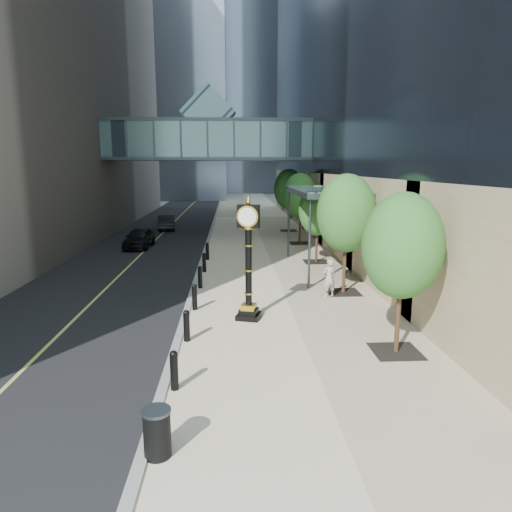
{
  "coord_description": "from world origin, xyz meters",
  "views": [
    {
      "loc": [
        -1.25,
        -9.53,
        5.49
      ],
      "look_at": [
        -0.36,
        7.09,
        2.2
      ],
      "focal_mm": 32.0,
      "sensor_mm": 36.0,
      "label": 1
    }
  ],
  "objects_px": {
    "car_far": "(167,222)",
    "street_clock": "(249,268)",
    "pedestrian": "(329,278)",
    "car_near": "(139,238)",
    "trash_bin": "(157,434)"
  },
  "relations": [
    {
      "from": "car_far",
      "to": "pedestrian",
      "type": "bearing_deg",
      "value": 106.62
    },
    {
      "from": "car_far",
      "to": "trash_bin",
      "type": "bearing_deg",
      "value": 89.9
    },
    {
      "from": "car_near",
      "to": "car_far",
      "type": "xyz_separation_m",
      "value": [
        0.59,
        9.07,
        -0.01
      ]
    },
    {
      "from": "street_clock",
      "to": "trash_bin",
      "type": "bearing_deg",
      "value": -87.88
    },
    {
      "from": "car_far",
      "to": "street_clock",
      "type": "bearing_deg",
      "value": 96.88
    },
    {
      "from": "trash_bin",
      "to": "pedestrian",
      "type": "height_order",
      "value": "pedestrian"
    },
    {
      "from": "car_near",
      "to": "car_far",
      "type": "bearing_deg",
      "value": 89.02
    },
    {
      "from": "pedestrian",
      "to": "car_near",
      "type": "height_order",
      "value": "pedestrian"
    },
    {
      "from": "trash_bin",
      "to": "car_near",
      "type": "bearing_deg",
      "value": 101.84
    },
    {
      "from": "trash_bin",
      "to": "pedestrian",
      "type": "bearing_deg",
      "value": 62.3
    },
    {
      "from": "trash_bin",
      "to": "car_far",
      "type": "xyz_separation_m",
      "value": [
        -4.26,
        32.22,
        0.17
      ]
    },
    {
      "from": "street_clock",
      "to": "pedestrian",
      "type": "height_order",
      "value": "street_clock"
    },
    {
      "from": "trash_bin",
      "to": "street_clock",
      "type": "bearing_deg",
      "value": 75.55
    },
    {
      "from": "trash_bin",
      "to": "pedestrian",
      "type": "relative_size",
      "value": 0.56
    },
    {
      "from": "trash_bin",
      "to": "car_far",
      "type": "bearing_deg",
      "value": 97.53
    }
  ]
}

